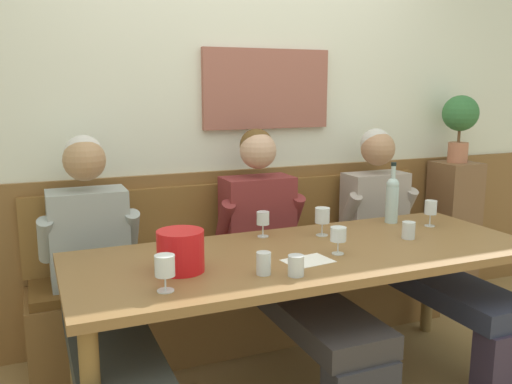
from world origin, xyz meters
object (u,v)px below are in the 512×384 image
Objects in this scene: wine_glass_center_front at (165,266)px; water_tumbler_right at (296,266)px; person_center_left_seat at (98,278)px; wine_glass_mid_right at (338,236)px; person_center_right_seat at (283,255)px; wine_glass_left_end at (431,209)px; person_right_seat at (409,241)px; wine_bottle_clear_water at (392,198)px; wine_glass_mid_left at (263,219)px; potted_plant at (460,119)px; ice_bucket at (181,251)px; water_tumbler_center at (409,230)px; wine_glass_by_bottle at (322,216)px; wall_bench at (252,293)px; water_tumbler_left at (264,263)px; dining_table at (308,266)px.

water_tumbler_right is at bearing -4.03° from wine_glass_center_front.
wine_glass_mid_right is (1.04, -0.44, 0.21)m from person_center_left_seat.
wine_glass_left_end is at bearing -13.03° from person_center_right_seat.
person_right_seat is 0.32m from wine_bottle_clear_water.
wine_glass_mid_left is at bearing -2.40° from person_center_left_seat.
potted_plant is at bearing 39.27° from wine_glass_left_end.
wine_glass_center_front is at bearing -119.69° from ice_bucket.
wine_glass_by_bottle is at bearing 149.64° from water_tumbler_center.
wall_bench is at bearing 49.96° from ice_bucket.
person_center_right_seat reaches higher than water_tumbler_left.
wine_glass_center_front is at bearing -153.85° from wine_glass_by_bottle.
ice_bucket is 1.37× the size of wine_glass_left_end.
potted_plant is at bearing 37.01° from water_tumbler_center.
ice_bucket is at bearing -175.69° from dining_table.
wine_glass_center_front is at bearing -128.06° from wall_bench.
person_center_right_seat is 0.67m from water_tumbler_center.
dining_table is 16.84× the size of wine_glass_mid_left.
wine_glass_mid_right is 0.32m from wine_glass_by_bottle.
wine_glass_mid_right is 0.87× the size of wine_glass_by_bottle.
wall_bench is 1.95× the size of person_center_right_seat.
wine_glass_center_front is (-1.60, -0.40, -0.00)m from wine_glass_left_end.
person_center_right_seat reaches higher than wine_glass_center_front.
person_center_left_seat is 1.80m from wine_glass_left_end.
wine_glass_by_bottle is (0.94, 0.46, 0.01)m from wine_glass_center_front.
wall_bench is 1.13m from ice_bucket.
water_tumbler_right is 0.19× the size of potted_plant.
person_right_seat is 1.07m from potted_plant.
dining_table is at bearing -132.68° from wine_glass_by_bottle.
water_tumbler_right is (-0.21, -0.99, 0.51)m from wall_bench.
dining_table is at bearing -95.21° from person_center_right_seat.
person_center_left_seat reaches higher than wine_glass_mid_right.
water_tumbler_right is 0.91× the size of water_tumbler_left.
person_center_left_seat is at bearing 173.69° from wine_glass_left_end.
wine_bottle_clear_water reaches higher than water_tumbler_right.
person_right_seat reaches higher than water_tumbler_left.
wine_glass_left_end is 0.98× the size of wine_glass_by_bottle.
wine_bottle_clear_water is 0.35m from water_tumbler_center.
potted_plant is (1.37, 0.53, 0.44)m from wine_glass_by_bottle.
person_center_left_seat is 13.79× the size of water_tumbler_left.
person_center_right_seat is 1.00m from wine_glass_center_front.
wine_glass_mid_right is at bearing -80.53° from person_center_right_seat.
wine_glass_mid_right is 0.28× the size of potted_plant.
ice_bucket reaches higher than wine_glass_mid_left.
wine_glass_mid_right is 0.48m from water_tumbler_center.
dining_table is 0.88m from wine_glass_left_end.
wine_glass_mid_right is at bearing 15.95° from water_tumbler_left.
person_center_left_seat reaches higher than wine_glass_center_front.
wine_glass_mid_right is 1.48× the size of water_tumbler_center.
wine_glass_mid_right is 1.48× the size of water_tumbler_right.
person_center_left_seat is 1.00× the size of person_center_right_seat.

